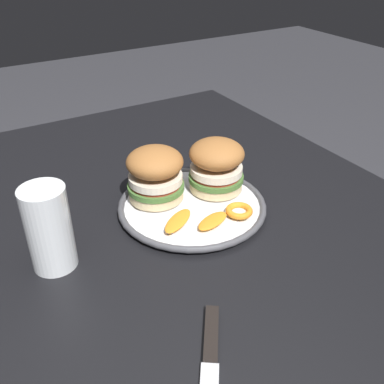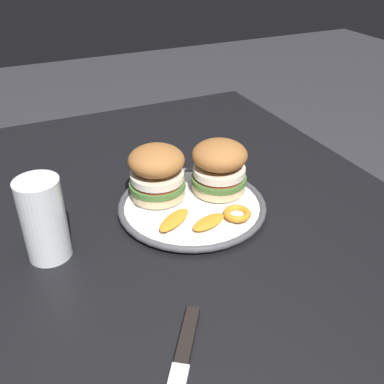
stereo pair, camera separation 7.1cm
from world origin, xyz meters
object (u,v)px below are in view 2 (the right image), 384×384
object	(u,v)px
drinking_glass	(45,225)
dinner_plate	(192,206)
sandwich_half_left	(157,172)
table_knife	(180,367)
dining_table	(192,281)
sandwich_half_right	(219,166)

from	to	relation	value
drinking_glass	dinner_plate	bearing A→B (deg)	94.31
sandwich_half_left	table_knife	world-z (taller)	sandwich_half_left
dining_table	dinner_plate	size ratio (longest dim) A/B	4.56
dining_table	dinner_plate	bearing A→B (deg)	154.81
dinner_plate	sandwich_half_right	world-z (taller)	sandwich_half_right
dinner_plate	drinking_glass	xyz separation A→B (m)	(0.02, -0.26, 0.05)
dinner_plate	sandwich_half_left	xyz separation A→B (m)	(-0.05, -0.05, 0.06)
dinner_plate	sandwich_half_right	size ratio (longest dim) A/B	2.09
dinner_plate	sandwich_half_left	bearing A→B (deg)	-136.35
sandwich_half_left	sandwich_half_right	bearing A→B (deg)	75.67
sandwich_half_right	dining_table	bearing A→B (deg)	-46.74
table_knife	dining_table	bearing A→B (deg)	152.27
drinking_glass	table_knife	size ratio (longest dim) A/B	0.72
dining_table	drinking_glass	xyz separation A→B (m)	(-0.05, -0.23, 0.16)
drinking_glass	table_knife	bearing A→B (deg)	20.22
sandwich_half_left	table_knife	distance (m)	0.38
sandwich_half_left	dining_table	bearing A→B (deg)	6.08
dinner_plate	sandwich_half_right	bearing A→B (deg)	107.69
dinner_plate	table_knife	world-z (taller)	dinner_plate
table_knife	sandwich_half_right	bearing A→B (deg)	145.69
drinking_glass	sandwich_half_left	bearing A→B (deg)	108.19
sandwich_half_right	table_knife	size ratio (longest dim) A/B	0.69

